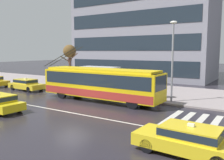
% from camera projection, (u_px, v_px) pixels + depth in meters
% --- Properties ---
extents(ground_plane, '(160.00, 160.00, 0.00)m').
position_uv_depth(ground_plane, '(73.00, 108.00, 18.87)').
color(ground_plane, '#27232B').
extents(sidewalk_slab, '(80.00, 10.00, 0.14)m').
position_uv_depth(sidewalk_slab, '(133.00, 90.00, 27.20)').
color(sidewalk_slab, gray).
rests_on(sidewalk_slab, ground_plane).
extents(crosswalk_stripe_edge_near, '(0.44, 4.40, 0.01)m').
position_uv_depth(crosswalk_stripe_edge_near, '(171.00, 117.00, 16.12)').
color(crosswalk_stripe_edge_near, beige).
rests_on(crosswalk_stripe_edge_near, ground_plane).
extents(crosswalk_stripe_inner_a, '(0.44, 4.40, 0.01)m').
position_uv_depth(crosswalk_stripe_inner_a, '(185.00, 119.00, 15.63)').
color(crosswalk_stripe_inner_a, beige).
rests_on(crosswalk_stripe_inner_a, ground_plane).
extents(crosswalk_stripe_center, '(0.44, 4.40, 0.01)m').
position_uv_depth(crosswalk_stripe_center, '(199.00, 122.00, 15.15)').
color(crosswalk_stripe_center, beige).
rests_on(crosswalk_stripe_center, ground_plane).
extents(crosswalk_stripe_inner_b, '(0.44, 4.40, 0.01)m').
position_uv_depth(crosswalk_stripe_inner_b, '(214.00, 124.00, 14.66)').
color(crosswalk_stripe_inner_b, beige).
rests_on(crosswalk_stripe_inner_b, ground_plane).
extents(lane_centre_line, '(72.00, 0.14, 0.01)m').
position_uv_depth(lane_centre_line, '(62.00, 111.00, 17.87)').
color(lane_centre_line, silver).
rests_on(lane_centre_line, ground_plane).
extents(trolleybus, '(12.60, 2.68, 4.86)m').
position_uv_depth(trolleybus, '(100.00, 83.00, 21.37)').
color(trolleybus, yellow).
rests_on(trolleybus, ground_plane).
extents(taxi_oncoming_far, '(4.50, 1.98, 1.39)m').
position_uv_depth(taxi_oncoming_far, '(188.00, 139.00, 10.24)').
color(taxi_oncoming_far, yellow).
rests_on(taxi_oncoming_far, ground_plane).
extents(taxi_queued_behind_bus, '(4.47, 1.93, 1.39)m').
position_uv_depth(taxi_queued_behind_bus, '(26.00, 84.00, 27.37)').
color(taxi_queued_behind_bus, yellow).
rests_on(taxi_queued_behind_bus, ground_plane).
extents(bus_shelter, '(4.25, 1.64, 2.63)m').
position_uv_depth(bus_shelter, '(101.00, 73.00, 25.92)').
color(bus_shelter, gray).
rests_on(bus_shelter, sidewalk_slab).
extents(pedestrian_at_shelter, '(1.33, 1.33, 1.87)m').
position_uv_depth(pedestrian_at_shelter, '(136.00, 80.00, 23.62)').
color(pedestrian_at_shelter, '#1F354E').
rests_on(pedestrian_at_shelter, sidewalk_slab).
extents(pedestrian_approaching_curb, '(1.40, 1.40, 1.94)m').
position_uv_depth(pedestrian_approaching_curb, '(159.00, 81.00, 21.98)').
color(pedestrian_approaching_curb, '#4E4A47').
rests_on(pedestrian_approaching_curb, sidewalk_slab).
extents(street_lamp, '(0.60, 0.32, 6.76)m').
position_uv_depth(street_lamp, '(173.00, 55.00, 20.16)').
color(street_lamp, gray).
rests_on(street_lamp, sidewalk_slab).
extents(street_tree_bare, '(2.16, 1.76, 5.05)m').
position_uv_depth(street_tree_bare, '(70.00, 53.00, 29.08)').
color(street_tree_bare, brown).
rests_on(street_tree_bare, sidewalk_slab).
extents(office_tower_corner_left, '(22.81, 10.41, 22.12)m').
position_uv_depth(office_tower_corner_left, '(143.00, 11.00, 39.71)').
color(office_tower_corner_left, gray).
rests_on(office_tower_corner_left, ground_plane).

